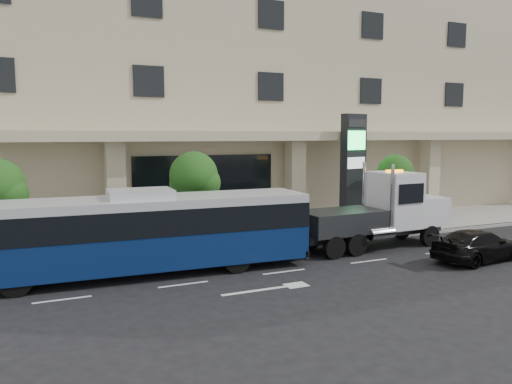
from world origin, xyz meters
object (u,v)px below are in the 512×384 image
Objects in this scene: city_bus at (141,232)px; tow_truck at (381,213)px; signage_pylon at (353,169)px; black_sedan at (479,245)px.

tow_truck is (11.19, 0.12, -0.02)m from city_bus.
signage_pylon is at bearing 67.69° from tow_truck.
city_bus is 11.19m from tow_truck.
tow_truck reaches higher than black_sedan.
city_bus is 2.85× the size of black_sedan.
tow_truck is at bearing 3.15° from city_bus.
black_sedan is at bearing -100.13° from signage_pylon.
signage_pylon reaches higher than black_sedan.
city_bus is at bearing -172.53° from signage_pylon.
tow_truck is 4.48m from black_sedan.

